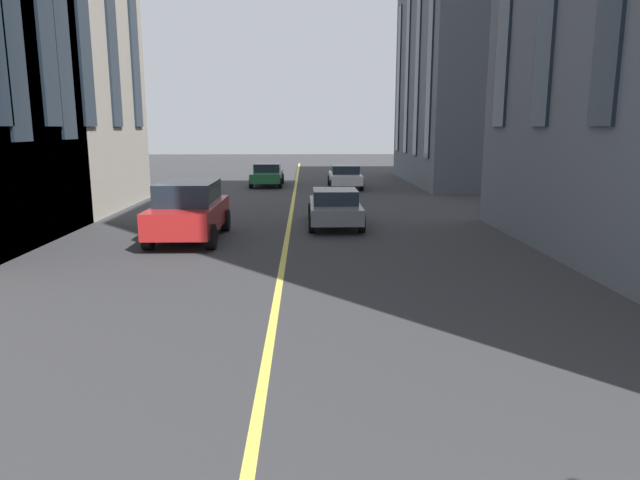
# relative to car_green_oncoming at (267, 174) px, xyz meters

# --- Properties ---
(lane_centre_line) EXTENTS (80.00, 0.16, 0.01)m
(lane_centre_line) POSITION_rel_car_green_oncoming_xyz_m (-17.71, -1.77, -0.70)
(lane_centre_line) COLOR #D8C64C
(lane_centre_line) RESTS_ON ground_plane
(car_green_oncoming) EXTENTS (4.40, 1.95, 1.37)m
(car_green_oncoming) POSITION_rel_car_green_oncoming_xyz_m (0.00, 0.00, 0.00)
(car_green_oncoming) COLOR #1E6038
(car_green_oncoming) RESTS_ON ground_plane
(car_red_near) EXTENTS (4.70, 2.14, 1.88)m
(car_red_near) POSITION_rel_car_green_oncoming_xyz_m (-17.28, 1.37, 0.27)
(car_red_near) COLOR #B21E1E
(car_red_near) RESTS_ON ground_plane
(car_grey_far) EXTENTS (4.40, 1.95, 1.37)m
(car_grey_far) POSITION_rel_car_green_oncoming_xyz_m (-14.78, -3.46, 0.00)
(car_grey_far) COLOR slate
(car_grey_far) RESTS_ON ground_plane
(car_white_trailing) EXTENTS (4.40, 1.95, 1.37)m
(car_white_trailing) POSITION_rel_car_green_oncoming_xyz_m (-1.41, -4.76, 0.00)
(car_white_trailing) COLOR silver
(car_white_trailing) RESTS_ON ground_plane
(building_right_far) EXTENTS (14.07, 9.22, 13.42)m
(building_right_far) POSITION_rel_car_green_oncoming_xyz_m (1.89, -13.82, 6.01)
(building_right_far) COLOR #565B66
(building_right_far) RESTS_ON ground_plane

